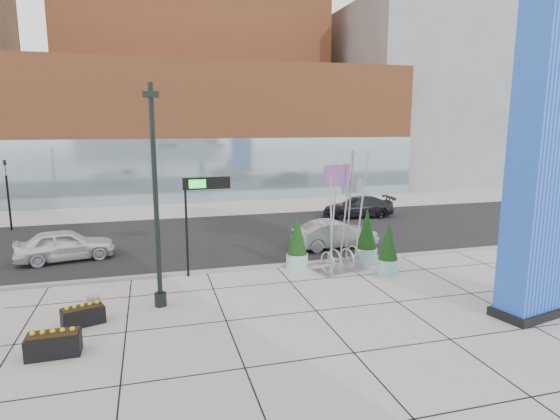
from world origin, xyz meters
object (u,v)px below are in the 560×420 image
object	(u,v)px
blue_pylon	(549,168)
car_silver_mid	(335,234)
lamp_post	(157,219)
overhead_street_sign	(203,192)
concrete_bollard	(94,307)
car_white_west	(65,245)
public_art_sculpture	(342,240)

from	to	relation	value
blue_pylon	car_silver_mid	world-z (taller)	blue_pylon
blue_pylon	lamp_post	xyz separation A→B (m)	(-11.76, 3.92, -1.73)
lamp_post	overhead_street_sign	distance (m)	3.51
concrete_bollard	blue_pylon	bearing A→B (deg)	-13.90
car_white_west	car_silver_mid	distance (m)	12.64
overhead_street_sign	public_art_sculpture	bearing A→B (deg)	-11.41
public_art_sculpture	overhead_street_sign	world-z (taller)	public_art_sculpture
public_art_sculpture	concrete_bollard	size ratio (longest dim) A/B	6.81
overhead_street_sign	blue_pylon	bearing A→B (deg)	-36.72
lamp_post	concrete_bollard	size ratio (longest dim) A/B	9.88
blue_pylon	car_silver_mid	size ratio (longest dim) A/B	2.35
blue_pylon	car_white_west	world-z (taller)	blue_pylon
lamp_post	public_art_sculpture	world-z (taller)	lamp_post
car_silver_mid	concrete_bollard	bearing A→B (deg)	115.00
concrete_bollard	overhead_street_sign	distance (m)	6.05
lamp_post	public_art_sculpture	size ratio (longest dim) A/B	1.45
blue_pylon	car_silver_mid	bearing A→B (deg)	95.98
car_white_west	car_silver_mid	bearing A→B (deg)	-106.33
blue_pylon	concrete_bollard	xyz separation A→B (m)	(-13.82, 3.42, -4.38)
blue_pylon	car_white_west	distance (m)	19.42
blue_pylon	overhead_street_sign	xyz separation A→B (m)	(-9.91, 6.88, -1.31)
lamp_post	overhead_street_sign	size ratio (longest dim) A/B	1.84
car_white_west	lamp_post	bearing A→B (deg)	-159.99
public_art_sculpture	concrete_bollard	bearing A→B (deg)	179.57
blue_pylon	car_white_west	size ratio (longest dim) A/B	2.36
car_white_west	overhead_street_sign	bearing A→B (deg)	-133.47
blue_pylon	lamp_post	size ratio (longest dim) A/B	1.33
lamp_post	overhead_street_sign	bearing A→B (deg)	57.98
lamp_post	concrete_bollard	bearing A→B (deg)	-166.33
concrete_bollard	car_silver_mid	xyz separation A→B (m)	(10.65, 5.97, 0.31)
concrete_bollard	car_white_west	bearing A→B (deg)	104.98
lamp_post	car_white_west	bearing A→B (deg)	120.72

